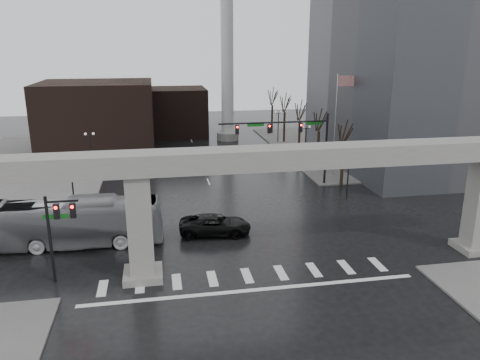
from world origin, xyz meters
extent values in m
plane|color=black|center=(0.00, 0.00, 0.00)|extent=(160.00, 160.00, 0.00)
cube|color=#64625F|center=(26.00, 36.00, 0.07)|extent=(28.00, 36.00, 0.15)
cube|color=#64625F|center=(-26.00, 36.00, 0.07)|extent=(28.00, 36.00, 0.15)
cube|color=gray|center=(0.00, 0.00, 8.00)|extent=(48.00, 2.20, 1.40)
cube|color=gray|center=(-7.00, 0.00, 3.65)|extent=(1.60, 1.60, 7.30)
cube|color=gray|center=(18.00, 0.00, 3.65)|extent=(1.60, 1.60, 7.30)
cube|color=gray|center=(-7.00, 0.00, 0.25)|extent=(2.60, 2.60, 0.50)
cube|color=gray|center=(18.00, 0.00, 0.25)|extent=(2.60, 2.60, 0.50)
cube|color=black|center=(-14.00, 42.00, 5.00)|extent=(16.00, 14.00, 10.00)
cube|color=black|center=(-2.00, 52.00, 4.00)|extent=(10.00, 10.00, 8.00)
cylinder|color=beige|center=(6.00, 46.00, 15.00)|extent=(2.00, 2.00, 30.00)
cylinder|color=gray|center=(6.00, 46.00, 0.60)|extent=(3.60, 3.60, 1.20)
cylinder|color=black|center=(12.80, 18.80, 4.00)|extent=(0.24, 0.24, 8.00)
cylinder|color=black|center=(6.80, 18.80, 7.20)|extent=(12.00, 0.18, 0.18)
cube|color=black|center=(9.80, 18.80, 6.55)|extent=(0.35, 0.30, 1.00)
cube|color=black|center=(6.30, 18.80, 6.55)|extent=(0.35, 0.30, 1.00)
cube|color=black|center=(2.80, 18.80, 6.55)|extent=(0.35, 0.30, 1.00)
sphere|color=#FF0C05|center=(9.80, 18.62, 6.85)|extent=(0.20, 0.20, 0.20)
cube|color=#0C5412|center=(11.30, 18.80, 7.00)|extent=(1.80, 0.05, 0.35)
cube|color=#0C5412|center=(4.80, 18.80, 7.00)|extent=(1.80, 0.05, 0.35)
cylinder|color=black|center=(-12.80, 0.50, 3.00)|extent=(0.20, 0.20, 6.00)
cylinder|color=black|center=(-11.80, 0.50, 5.60)|extent=(2.00, 0.14, 0.14)
cube|color=black|center=(-12.20, 0.50, 4.95)|extent=(0.35, 0.30, 1.00)
cube|color=black|center=(-11.20, 0.50, 4.95)|extent=(0.35, 0.30, 1.00)
cube|color=#0C5412|center=(-12.30, 0.50, 4.60)|extent=(1.60, 0.05, 0.30)
cylinder|color=silver|center=(15.00, 22.00, 6.00)|extent=(0.12, 0.12, 12.00)
cube|color=#AC2212|center=(16.00, 22.00, 11.20)|extent=(2.00, 0.03, 1.20)
cylinder|color=black|center=(13.50, 14.00, 2.40)|extent=(0.14, 0.14, 4.80)
cube|color=black|center=(13.50, 14.00, 4.75)|extent=(0.90, 0.06, 0.06)
sphere|color=silver|center=(13.05, 14.00, 4.95)|extent=(0.32, 0.32, 0.32)
sphere|color=silver|center=(13.95, 14.00, 4.95)|extent=(0.32, 0.32, 0.32)
cylinder|color=black|center=(13.50, 28.00, 2.40)|extent=(0.14, 0.14, 4.80)
cube|color=black|center=(13.50, 28.00, 4.75)|extent=(0.90, 0.06, 0.06)
sphere|color=silver|center=(13.05, 28.00, 4.95)|extent=(0.32, 0.32, 0.32)
sphere|color=silver|center=(13.95, 28.00, 4.95)|extent=(0.32, 0.32, 0.32)
cylinder|color=black|center=(13.50, 42.00, 2.40)|extent=(0.14, 0.14, 4.80)
cube|color=black|center=(13.50, 42.00, 4.75)|extent=(0.90, 0.06, 0.06)
sphere|color=silver|center=(13.05, 42.00, 4.95)|extent=(0.32, 0.32, 0.32)
sphere|color=silver|center=(13.95, 42.00, 4.95)|extent=(0.32, 0.32, 0.32)
cylinder|color=black|center=(-13.50, 14.00, 2.40)|extent=(0.14, 0.14, 4.80)
cube|color=black|center=(-13.50, 14.00, 4.75)|extent=(0.90, 0.06, 0.06)
sphere|color=silver|center=(-13.95, 14.00, 4.95)|extent=(0.32, 0.32, 0.32)
sphere|color=silver|center=(-13.05, 14.00, 4.95)|extent=(0.32, 0.32, 0.32)
cylinder|color=black|center=(-13.50, 28.00, 2.40)|extent=(0.14, 0.14, 4.80)
cube|color=black|center=(-13.50, 28.00, 4.75)|extent=(0.90, 0.06, 0.06)
sphere|color=silver|center=(-13.95, 28.00, 4.95)|extent=(0.32, 0.32, 0.32)
sphere|color=silver|center=(-13.05, 28.00, 4.95)|extent=(0.32, 0.32, 0.32)
cylinder|color=black|center=(-13.50, 42.00, 2.40)|extent=(0.14, 0.14, 4.80)
cube|color=black|center=(-13.50, 42.00, 4.75)|extent=(0.90, 0.06, 0.06)
sphere|color=silver|center=(-13.95, 42.00, 4.95)|extent=(0.32, 0.32, 0.32)
sphere|color=silver|center=(-13.05, 42.00, 4.95)|extent=(0.32, 0.32, 0.32)
cylinder|color=black|center=(14.50, 18.00, 2.27)|extent=(0.34, 0.34, 4.55)
cylinder|color=black|center=(14.50, 18.00, 6.01)|extent=(0.12, 1.52, 2.98)
cylinder|color=black|center=(15.00, 18.25, 5.78)|extent=(0.83, 1.14, 2.51)
cylinder|color=black|center=(14.50, 26.00, 2.33)|extent=(0.34, 0.34, 4.66)
cylinder|color=black|center=(14.50, 26.00, 6.15)|extent=(0.12, 1.55, 3.05)
cylinder|color=black|center=(15.00, 26.25, 5.91)|extent=(0.85, 1.16, 2.57)
cylinder|color=black|center=(14.50, 34.00, 2.38)|extent=(0.34, 0.34, 4.76)
cylinder|color=black|center=(14.50, 34.00, 6.29)|extent=(0.12, 1.59, 3.11)
cylinder|color=black|center=(15.00, 34.25, 6.05)|extent=(0.86, 1.18, 2.62)
cylinder|color=black|center=(14.50, 42.00, 2.43)|extent=(0.34, 0.34, 4.87)
cylinder|color=black|center=(14.50, 42.00, 6.43)|extent=(0.12, 1.62, 3.18)
cylinder|color=black|center=(15.00, 42.25, 6.18)|extent=(0.88, 1.20, 2.68)
cylinder|color=black|center=(14.50, 50.00, 2.48)|extent=(0.34, 0.34, 4.97)
cylinder|color=black|center=(14.50, 50.00, 6.57)|extent=(0.12, 1.65, 3.25)
cylinder|color=black|center=(15.00, 50.25, 6.31)|extent=(0.89, 1.23, 2.74)
imported|color=black|center=(-1.20, 6.65, 0.82)|extent=(6.23, 3.52, 1.64)
imported|color=#9C9BA0|center=(-12.26, 6.46, 1.88)|extent=(13.61, 3.66, 3.76)
camera|label=1|loc=(-5.65, -29.37, 15.30)|focal=35.00mm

